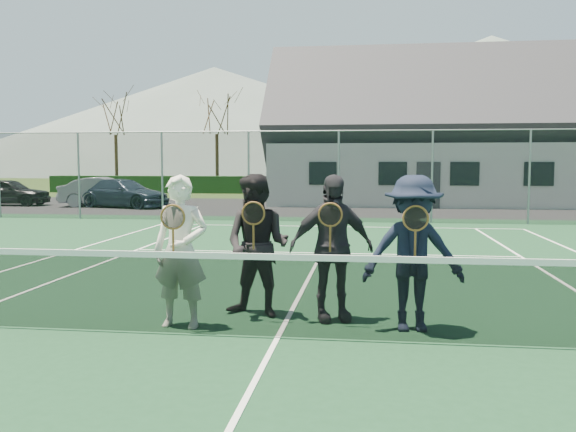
% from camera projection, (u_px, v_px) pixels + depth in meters
% --- Properties ---
extents(ground, '(220.00, 220.00, 0.00)m').
position_uv_depth(ground, '(346.00, 208.00, 26.50)').
color(ground, '#2B4217').
rests_on(ground, ground).
extents(court_surface, '(30.00, 30.00, 0.02)m').
position_uv_depth(court_surface, '(278.00, 339.00, 6.75)').
color(court_surface, '#14381E').
rests_on(court_surface, ground).
extents(tarmac_carpark, '(40.00, 12.00, 0.01)m').
position_uv_depth(tarmac_carpark, '(255.00, 207.00, 27.02)').
color(tarmac_carpark, black).
rests_on(tarmac_carpark, ground).
extents(hedge_row, '(40.00, 1.20, 1.10)m').
position_uv_depth(hedge_row, '(353.00, 185.00, 38.30)').
color(hedge_row, black).
rests_on(hedge_row, ground).
extents(hill_west, '(110.00, 110.00, 18.00)m').
position_uv_depth(hill_west, '(215.00, 121.00, 103.05)').
color(hill_west, '#54655C').
rests_on(hill_west, ground).
extents(hill_centre, '(120.00, 120.00, 22.00)m').
position_uv_depth(hill_centre, '(490.00, 106.00, 96.99)').
color(hill_centre, slate).
rests_on(hill_centre, ground).
extents(car_a, '(3.79, 1.74, 1.26)m').
position_uv_depth(car_a, '(8.00, 192.00, 27.88)').
color(car_a, black).
rests_on(car_a, ground).
extents(car_b, '(4.15, 1.97, 1.31)m').
position_uv_depth(car_b, '(106.00, 192.00, 27.18)').
color(car_b, gray).
rests_on(car_b, ground).
extents(car_c, '(4.62, 2.88, 1.25)m').
position_uv_depth(car_c, '(123.00, 193.00, 26.65)').
color(car_c, '#1C2838').
rests_on(car_c, ground).
extents(court_markings, '(11.03, 23.83, 0.01)m').
position_uv_depth(court_markings, '(278.00, 338.00, 6.74)').
color(court_markings, white).
rests_on(court_markings, court_surface).
extents(tennis_net, '(11.68, 0.08, 1.10)m').
position_uv_depth(tennis_net, '(277.00, 292.00, 6.70)').
color(tennis_net, slate).
rests_on(tennis_net, ground).
extents(perimeter_fence, '(30.07, 0.07, 3.02)m').
position_uv_depth(perimeter_fence, '(339.00, 176.00, 19.95)').
color(perimeter_fence, slate).
rests_on(perimeter_fence, ground).
extents(clubhouse, '(15.60, 8.20, 7.70)m').
position_uv_depth(clubhouse, '(432.00, 121.00, 29.57)').
color(clubhouse, silver).
rests_on(clubhouse, ground).
extents(tree_a, '(3.20, 3.20, 7.77)m').
position_uv_depth(tree_a, '(115.00, 106.00, 40.92)').
color(tree_a, '#3B2515').
rests_on(tree_a, ground).
extents(tree_b, '(3.20, 3.20, 7.77)m').
position_uv_depth(tree_b, '(217.00, 104.00, 40.01)').
color(tree_b, '#332112').
rests_on(tree_b, ground).
extents(tree_c, '(3.20, 3.20, 7.77)m').
position_uv_depth(tree_c, '(386.00, 102.00, 38.57)').
color(tree_c, '#341D12').
rests_on(tree_c, ground).
extents(tree_d, '(3.20, 3.20, 7.77)m').
position_uv_depth(tree_d, '(551.00, 100.00, 37.26)').
color(tree_d, '#382314').
rests_on(tree_d, ground).
extents(player_a, '(0.68, 0.52, 1.80)m').
position_uv_depth(player_a, '(181.00, 251.00, 7.15)').
color(player_a, white).
rests_on(player_a, court_surface).
extents(player_b, '(1.03, 0.89, 1.80)m').
position_uv_depth(player_b, '(258.00, 245.00, 7.66)').
color(player_b, black).
rests_on(player_b, court_surface).
extents(player_c, '(1.14, 0.76, 1.80)m').
position_uv_depth(player_c, '(331.00, 248.00, 7.46)').
color(player_c, '#25242A').
rests_on(player_c, court_surface).
extents(player_d, '(1.22, 0.77, 1.80)m').
position_uv_depth(player_d, '(413.00, 253.00, 7.00)').
color(player_d, black).
rests_on(player_d, court_surface).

